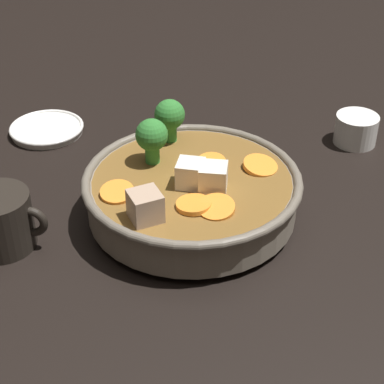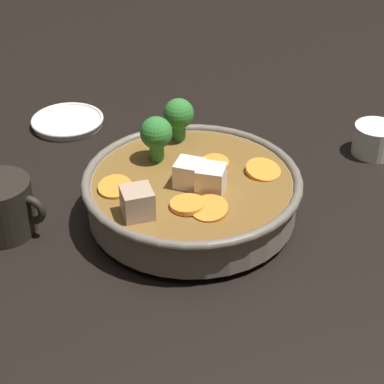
{
  "view_description": "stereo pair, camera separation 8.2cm",
  "coord_description": "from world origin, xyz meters",
  "views": [
    {
      "loc": [
        0.1,
        -0.67,
        0.5
      ],
      "look_at": [
        0.0,
        0.0,
        0.04
      ],
      "focal_mm": 60.0,
      "sensor_mm": 36.0,
      "label": 1
    },
    {
      "loc": [
        0.18,
        -0.65,
        0.5
      ],
      "look_at": [
        0.0,
        0.0,
        0.04
      ],
      "focal_mm": 60.0,
      "sensor_mm": 36.0,
      "label": 2
    }
  ],
  "objects": [
    {
      "name": "side_saucer",
      "position": [
        -0.26,
        0.19,
        0.01
      ],
      "size": [
        0.12,
        0.12,
        0.01
      ],
      "color": "white",
      "rests_on": "ground_plane"
    },
    {
      "name": "tea_cup",
      "position": [
        0.22,
        0.23,
        0.02
      ],
      "size": [
        0.07,
        0.07,
        0.05
      ],
      "color": "white",
      "rests_on": "ground_plane"
    },
    {
      "name": "stirfry_bowl",
      "position": [
        -0.0,
        0.0,
        0.04
      ],
      "size": [
        0.28,
        0.28,
        0.12
      ],
      "color": "slate",
      "rests_on": "ground_plane"
    },
    {
      "name": "dark_mug",
      "position": [
        -0.22,
        -0.09,
        0.04
      ],
      "size": [
        0.1,
        0.08,
        0.07
      ],
      "color": "black",
      "rests_on": "ground_plane"
    },
    {
      "name": "ground_plane",
      "position": [
        0.0,
        0.0,
        0.0
      ],
      "size": [
        3.0,
        3.0,
        0.0
      ],
      "primitive_type": "plane",
      "color": "black"
    }
  ]
}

